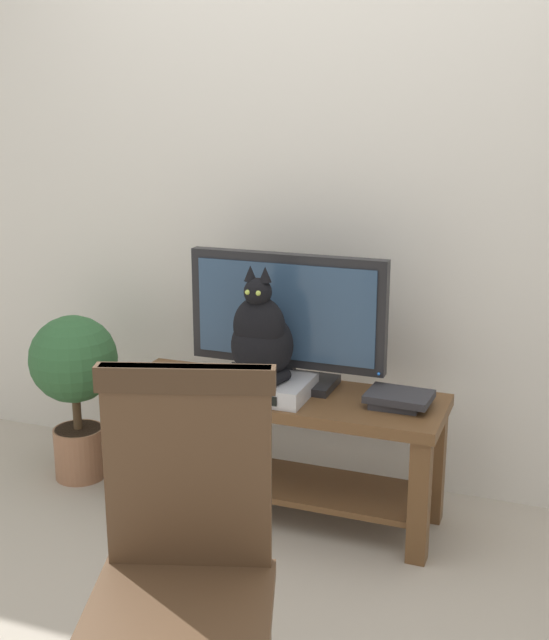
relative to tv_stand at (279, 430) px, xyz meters
name	(u,v)px	position (x,y,z in m)	size (l,w,h in m)	color
ground_plane	(227,601)	(0.05, -0.61, -0.35)	(12.00, 12.00, 0.00)	#ADA393
back_wall	(331,145)	(0.05, 0.47, 1.05)	(7.00, 0.12, 2.80)	silver
tv_stand	(279,430)	(0.00, 0.00, 0.00)	(1.25, 0.41, 0.51)	brown
tv	(287,318)	(0.00, 0.08, 0.42)	(0.77, 0.20, 0.51)	black
media_box	(262,386)	(-0.05, -0.05, 0.19)	(0.36, 0.27, 0.07)	#BCBCC1
cat	(261,337)	(-0.05, -0.07, 0.39)	(0.23, 0.29, 0.43)	black
wooden_chair	(183,559)	(0.25, -1.28, 0.23)	(0.51, 0.51, 1.00)	#513823
book_stack	(398,399)	(0.45, 0.00, 0.19)	(0.24, 0.18, 0.05)	#2D2D33
potted_plant	(75,376)	(-0.91, 0.00, 0.11)	(0.37, 0.37, 0.72)	#9E6B4C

